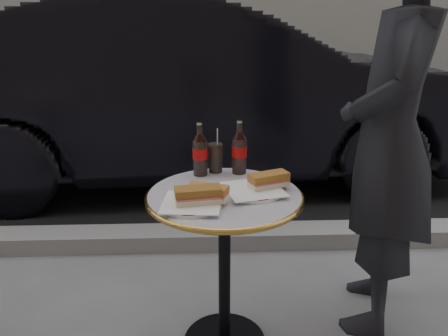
{
  "coord_description": "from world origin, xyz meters",
  "views": [
    {
      "loc": [
        -0.06,
        -1.58,
        1.39
      ],
      "look_at": [
        0.0,
        0.05,
        0.82
      ],
      "focal_mm": 35.0,
      "sensor_mm": 36.0,
      "label": 1
    }
  ],
  "objects_px": {
    "plate_right": "(253,191)",
    "cola_glass": "(215,158)",
    "cola_bottle_left": "(200,149)",
    "bistro_table": "(224,274)",
    "cola_bottle_right": "(239,147)",
    "parked_car": "(203,92)",
    "pedestrian": "(390,139)",
    "plate_left": "(192,205)"
  },
  "relations": [
    {
      "from": "cola_glass",
      "to": "plate_left",
      "type": "bearing_deg",
      "value": -104.47
    },
    {
      "from": "bistro_table",
      "to": "cola_bottle_right",
      "type": "height_order",
      "value": "cola_bottle_right"
    },
    {
      "from": "plate_left",
      "to": "cola_bottle_right",
      "type": "height_order",
      "value": "cola_bottle_right"
    },
    {
      "from": "cola_glass",
      "to": "parked_car",
      "type": "bearing_deg",
      "value": 92.07
    },
    {
      "from": "bistro_table",
      "to": "cola_bottle_left",
      "type": "distance_m",
      "value": 0.54
    },
    {
      "from": "cola_bottle_right",
      "to": "cola_glass",
      "type": "relative_size",
      "value": 1.84
    },
    {
      "from": "cola_bottle_left",
      "to": "cola_bottle_right",
      "type": "distance_m",
      "value": 0.17
    },
    {
      "from": "pedestrian",
      "to": "cola_glass",
      "type": "bearing_deg",
      "value": -74.53
    },
    {
      "from": "plate_right",
      "to": "parked_car",
      "type": "relative_size",
      "value": 0.05
    },
    {
      "from": "cola_bottle_right",
      "to": "pedestrian",
      "type": "height_order",
      "value": "pedestrian"
    },
    {
      "from": "plate_right",
      "to": "pedestrian",
      "type": "distance_m",
      "value": 0.65
    },
    {
      "from": "cola_glass",
      "to": "parked_car",
      "type": "relative_size",
      "value": 0.03
    },
    {
      "from": "plate_right",
      "to": "parked_car",
      "type": "height_order",
      "value": "parked_car"
    },
    {
      "from": "bistro_table",
      "to": "cola_bottle_left",
      "type": "height_order",
      "value": "cola_bottle_left"
    },
    {
      "from": "cola_bottle_left",
      "to": "pedestrian",
      "type": "height_order",
      "value": "pedestrian"
    },
    {
      "from": "plate_left",
      "to": "cola_bottle_right",
      "type": "distance_m",
      "value": 0.42
    },
    {
      "from": "cola_bottle_left",
      "to": "plate_left",
      "type": "bearing_deg",
      "value": -94.89
    },
    {
      "from": "cola_bottle_right",
      "to": "cola_glass",
      "type": "xyz_separation_m",
      "value": [
        -0.1,
        0.02,
        -0.05
      ]
    },
    {
      "from": "plate_right",
      "to": "pedestrian",
      "type": "relative_size",
      "value": 0.13
    },
    {
      "from": "cola_bottle_left",
      "to": "cola_glass",
      "type": "distance_m",
      "value": 0.09
    },
    {
      "from": "bistro_table",
      "to": "parked_car",
      "type": "height_order",
      "value": "parked_car"
    },
    {
      "from": "plate_right",
      "to": "cola_bottle_right",
      "type": "distance_m",
      "value": 0.26
    },
    {
      "from": "parked_car",
      "to": "plate_right",
      "type": "bearing_deg",
      "value": -178.12
    },
    {
      "from": "cola_bottle_left",
      "to": "pedestrian",
      "type": "bearing_deg",
      "value": -1.25
    },
    {
      "from": "plate_left",
      "to": "plate_right",
      "type": "distance_m",
      "value": 0.27
    },
    {
      "from": "cola_glass",
      "to": "pedestrian",
      "type": "height_order",
      "value": "pedestrian"
    },
    {
      "from": "cola_bottle_left",
      "to": "bistro_table",
      "type": "bearing_deg",
      "value": -65.87
    },
    {
      "from": "cola_bottle_right",
      "to": "pedestrian",
      "type": "relative_size",
      "value": 0.13
    },
    {
      "from": "plate_right",
      "to": "pedestrian",
      "type": "bearing_deg",
      "value": 17.96
    },
    {
      "from": "plate_right",
      "to": "pedestrian",
      "type": "xyz_separation_m",
      "value": [
        0.6,
        0.2,
        0.15
      ]
    },
    {
      "from": "plate_left",
      "to": "plate_right",
      "type": "bearing_deg",
      "value": 26.62
    },
    {
      "from": "cola_bottle_left",
      "to": "parked_car",
      "type": "distance_m",
      "value": 1.98
    },
    {
      "from": "plate_left",
      "to": "pedestrian",
      "type": "distance_m",
      "value": 0.91
    },
    {
      "from": "cola_bottle_left",
      "to": "parked_car",
      "type": "bearing_deg",
      "value": 90.11
    },
    {
      "from": "cola_bottle_right",
      "to": "parked_car",
      "type": "height_order",
      "value": "parked_car"
    },
    {
      "from": "bistro_table",
      "to": "parked_car",
      "type": "distance_m",
      "value": 2.23
    },
    {
      "from": "cola_bottle_left",
      "to": "cola_bottle_right",
      "type": "xyz_separation_m",
      "value": [
        0.17,
        0.02,
        0.0
      ]
    },
    {
      "from": "plate_right",
      "to": "cola_bottle_left",
      "type": "relative_size",
      "value": 0.97
    },
    {
      "from": "plate_left",
      "to": "cola_bottle_left",
      "type": "bearing_deg",
      "value": 85.11
    },
    {
      "from": "plate_left",
      "to": "parked_car",
      "type": "distance_m",
      "value": 2.31
    },
    {
      "from": "plate_left",
      "to": "plate_right",
      "type": "xyz_separation_m",
      "value": [
        0.24,
        0.12,
        0.0
      ]
    },
    {
      "from": "plate_right",
      "to": "cola_glass",
      "type": "bearing_deg",
      "value": 119.9
    }
  ]
}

